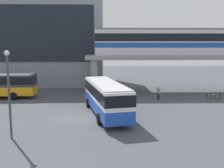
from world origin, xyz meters
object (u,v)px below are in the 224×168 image
Objects in this scene: bicycle_red at (122,94)px; pedestrian_by_bike_rack at (159,94)px; bicycle_silver at (213,96)px; train at (174,42)px; station_building at (35,40)px; bus_main at (105,95)px.

bicycle_red is 4.90m from pedestrian_by_bike_rack.
bicycle_silver is 1.06× the size of bicycle_red.
train is at bearing 123.98° from bicycle_silver.
pedestrian_by_bike_rack is at bearing -119.83° from train.
station_building reaches higher than pedestrian_by_bike_rack.
bicycle_red is at bearing 156.04° from pedestrian_by_bike_rack.
bicycle_silver is at bearing -8.37° from bicycle_red.
bus_main is 15.74m from bicycle_silver.
bus_main is 6.74× the size of bicycle_red.
bus_main is at bearing -128.19° from train.
bus_main is at bearing -104.23° from bicycle_red.
station_building is 22.89m from bicycle_red.
train is at bearing 60.17° from pedestrian_by_bike_rack.
train is at bearing 26.56° from bicycle_red.
bicycle_silver and bicycle_red have the same top height.
bicycle_red is at bearing -43.91° from station_building.
bicycle_silver is at bearing 27.42° from bus_main.
train is 11.29m from bicycle_red.
pedestrian_by_bike_rack is at bearing 45.93° from bus_main.
bicycle_silver is 1.04× the size of pedestrian_by_bike_rack.
pedestrian_by_bike_rack is at bearing -40.27° from station_building.
pedestrian_by_bike_rack is (6.72, 6.94, -1.18)m from bus_main.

